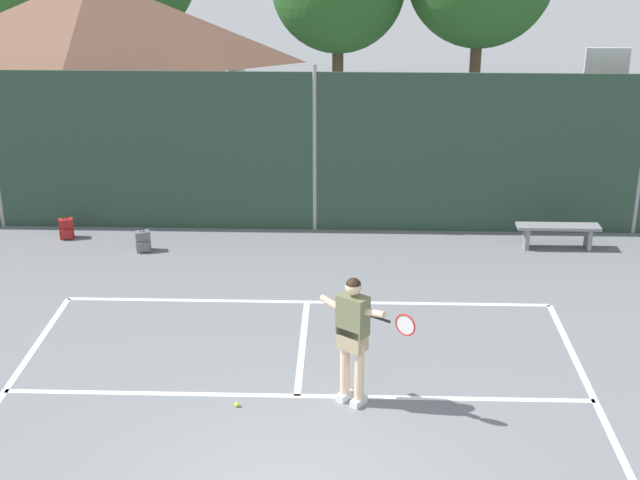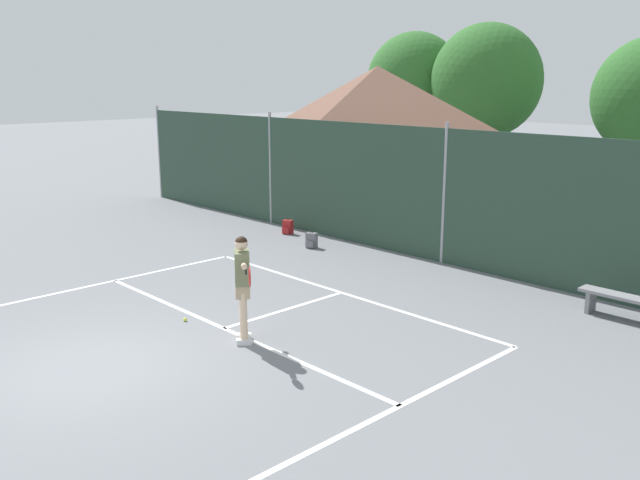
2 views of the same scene
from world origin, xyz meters
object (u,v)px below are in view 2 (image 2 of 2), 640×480
at_px(tennis_player, 243,280).
at_px(courtside_bench, 623,301).
at_px(backpack_red, 288,227).
at_px(backpack_grey, 311,241).
at_px(tennis_ball, 185,320).

height_order(tennis_player, courtside_bench, tennis_player).
height_order(tennis_player, backpack_red, tennis_player).
distance_m(backpack_grey, courtside_bench, 8.05).
bearing_deg(backpack_red, tennis_ball, -55.96).
height_order(tennis_player, backpack_grey, tennis_player).
distance_m(tennis_player, backpack_red, 8.34).
height_order(backpack_grey, courtside_bench, courtside_bench).
relative_size(backpack_grey, courtside_bench, 0.29).
xyz_separation_m(backpack_red, courtside_bench, (9.72, -0.23, 0.17)).
xyz_separation_m(tennis_ball, backpack_red, (-4.16, 6.16, 0.16)).
distance_m(tennis_player, tennis_ball, 1.91).
distance_m(tennis_ball, courtside_bench, 8.13).
height_order(tennis_ball, backpack_red, backpack_red).
relative_size(tennis_player, courtside_bench, 1.16).
xyz_separation_m(tennis_player, courtside_bench, (3.99, 5.75, -0.75)).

